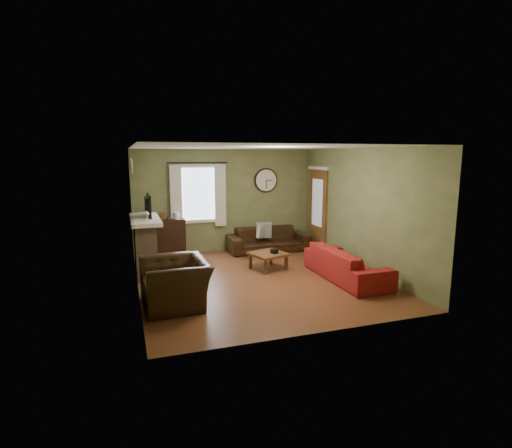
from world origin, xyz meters
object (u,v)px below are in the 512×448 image
object	(u,v)px
coffee_table	(268,261)
sofa_brown	(268,239)
armchair	(175,283)
sofa_red	(346,264)
bookshelf	(169,238)

from	to	relation	value
coffee_table	sofa_brown	bearing A→B (deg)	69.69
armchair	coffee_table	world-z (taller)	armchair
sofa_brown	sofa_red	bearing A→B (deg)	-76.46
sofa_brown	sofa_red	world-z (taller)	sofa_red
sofa_red	coffee_table	world-z (taller)	sofa_red
sofa_red	armchair	bearing A→B (deg)	95.90
sofa_brown	armchair	xyz separation A→B (m)	(-2.77, -3.08, 0.08)
sofa_brown	armchair	world-z (taller)	armchair
armchair	coffee_table	xyz separation A→B (m)	(2.17, 1.48, -0.20)
sofa_brown	sofa_red	distance (m)	2.80
bookshelf	sofa_red	bearing A→B (deg)	-43.31
armchair	sofa_brown	bearing A→B (deg)	135.26
bookshelf	armchair	distance (m)	3.33
bookshelf	sofa_red	world-z (taller)	bookshelf
bookshelf	sofa_brown	bearing A→B (deg)	-5.52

